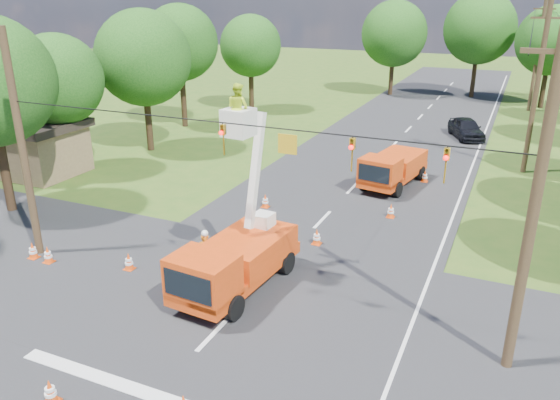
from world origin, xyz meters
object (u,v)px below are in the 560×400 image
at_px(pole_left, 22,148).
at_px(tree_left_f, 251,46).
at_px(bucket_truck, 235,251).
at_px(second_truck, 392,168).
at_px(shed, 34,147).
at_px(traffic_cone_3, 391,211).
at_px(tree_far_c, 551,41).
at_px(tree_far_b, 480,28).
at_px(traffic_cone_0, 50,391).
at_px(traffic_cone_7, 425,176).
at_px(pole_right_near, 535,201).
at_px(pole_right_far, 537,53).
at_px(traffic_cone_5, 48,255).
at_px(traffic_cone_6, 33,251).
at_px(pole_right_mid, 537,86).
at_px(tree_left_e, 180,43).
at_px(tree_far_a, 394,34).
at_px(traffic_cone_2, 317,237).
at_px(traffic_cone_8, 265,201).
at_px(tree_left_d, 143,58).
at_px(ground_worker, 206,254).
at_px(tree_left_c, 57,80).
at_px(distant_car, 466,128).
at_px(traffic_cone_4, 129,262).

bearing_deg(pole_left, tree_left_f, 100.02).
distance_m(bucket_truck, second_truck, 13.75).
height_order(second_truck, shed, shed).
distance_m(traffic_cone_3, tree_far_c, 33.53).
relative_size(second_truck, tree_far_b, 0.55).
xyz_separation_m(traffic_cone_0, traffic_cone_3, (5.21, 16.09, 0.00)).
xyz_separation_m(traffic_cone_7, pole_right_near, (5.09, -15.63, 4.75)).
bearing_deg(pole_right_far, traffic_cone_5, -112.75).
xyz_separation_m(traffic_cone_6, pole_right_mid, (17.84, 20.48, 4.75)).
height_order(traffic_cone_3, traffic_cone_7, same).
xyz_separation_m(bucket_truck, traffic_cone_0, (-1.66, -7.13, -1.20)).
xyz_separation_m(pole_right_mid, tree_far_b, (-5.50, 25.00, 1.70)).
height_order(tree_left_e, tree_far_a, tree_far_a).
height_order(traffic_cone_5, tree_far_b, tree_far_b).
bearing_deg(traffic_cone_7, tree_left_e, 162.50).
distance_m(traffic_cone_2, traffic_cone_8, 4.87).
height_order(second_truck, traffic_cone_7, second_truck).
distance_m(tree_left_d, tree_far_b, 34.99).
bearing_deg(tree_left_e, tree_left_f, 75.96).
distance_m(traffic_cone_0, traffic_cone_7, 22.82).
relative_size(second_truck, traffic_cone_3, 7.97).
relative_size(ground_worker, traffic_cone_0, 2.39).
xyz_separation_m(second_truck, pole_left, (-11.34, -14.19, 3.45)).
distance_m(pole_right_near, shed, 27.90).
bearing_deg(pole_right_far, tree_far_b, 137.73).
bearing_deg(tree_far_c, traffic_cone_6, -113.92).
xyz_separation_m(traffic_cone_0, traffic_cone_2, (3.01, 11.86, 0.00)).
bearing_deg(tree_far_b, tree_left_f, -139.88).
xyz_separation_m(traffic_cone_2, shed, (-18.67, 2.59, 1.26)).
bearing_deg(tree_left_c, pole_left, -52.13).
bearing_deg(pole_right_near, tree_far_c, 88.64).
bearing_deg(distant_car, tree_left_d, -172.10).
distance_m(traffic_cone_8, pole_left, 11.30).
relative_size(traffic_cone_4, shed, 0.13).
relative_size(ground_worker, pole_left, 0.19).
height_order(traffic_cone_6, traffic_cone_8, same).
height_order(traffic_cone_8, tree_far_a, tree_far_a).
height_order(traffic_cone_4, tree_left_c, tree_left_c).
bearing_deg(traffic_cone_5, traffic_cone_7, 53.59).
relative_size(traffic_cone_7, pole_right_mid, 0.07).
bearing_deg(bucket_truck, tree_left_f, 120.62).
bearing_deg(traffic_cone_3, traffic_cone_0, -107.93).
bearing_deg(tree_far_c, shed, -128.97).
xyz_separation_m(pole_right_mid, pole_left, (-18.00, -20.00, -0.61)).
xyz_separation_m(tree_left_d, tree_left_e, (-1.80, 7.00, 0.37)).
bearing_deg(tree_left_c, tree_left_d, 75.96).
distance_m(traffic_cone_5, pole_left, 4.29).
relative_size(pole_right_far, tree_left_f, 1.19).
bearing_deg(ground_worker, tree_left_f, 88.23).
bearing_deg(traffic_cone_0, tree_far_c, 76.27).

